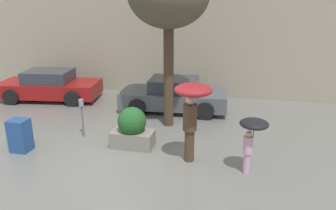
{
  "coord_description": "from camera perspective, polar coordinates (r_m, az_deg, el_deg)",
  "views": [
    {
      "loc": [
        2.88,
        -7.18,
        3.98
      ],
      "look_at": [
        0.87,
        1.6,
        1.05
      ],
      "focal_mm": 35.0,
      "sensor_mm": 36.0,
      "label": 1
    }
  ],
  "objects": [
    {
      "name": "planter_box",
      "position": [
        9.17,
        -6.25,
        -4.09
      ],
      "size": [
        1.18,
        0.79,
        1.16
      ],
      "color": "gray",
      "rests_on": "ground"
    },
    {
      "name": "building_facade",
      "position": [
        14.02,
        1.04,
        14.01
      ],
      "size": [
        18.0,
        0.3,
        6.0
      ],
      "color": "#9E937F",
      "rests_on": "ground"
    },
    {
      "name": "ground_plane",
      "position": [
        8.7,
        -8.05,
        -9.4
      ],
      "size": [
        40.0,
        40.0,
        0.0
      ],
      "primitive_type": "plane",
      "color": "slate"
    },
    {
      "name": "parked_car_near",
      "position": [
        12.14,
        1.06,
        1.68
      ],
      "size": [
        3.97,
        2.08,
        1.21
      ],
      "rotation": [
        0.0,
        0.0,
        1.64
      ],
      "color": "#4C5156",
      "rests_on": "ground"
    },
    {
      "name": "person_adult",
      "position": [
        7.92,
        4.2,
        0.2
      ],
      "size": [
        0.92,
        0.92,
        2.08
      ],
      "rotation": [
        0.0,
        0.0,
        -0.99
      ],
      "color": "#473323",
      "rests_on": "ground"
    },
    {
      "name": "parked_car_far",
      "position": [
        14.34,
        -19.89,
        3.15
      ],
      "size": [
        4.19,
        2.31,
        1.21
      ],
      "rotation": [
        0.0,
        0.0,
        1.71
      ],
      "color": "maroon",
      "rests_on": "ground"
    },
    {
      "name": "newspaper_box",
      "position": [
        9.78,
        -24.37,
        -4.84
      ],
      "size": [
        0.5,
        0.44,
        0.9
      ],
      "color": "navy",
      "rests_on": "ground"
    },
    {
      "name": "person_child",
      "position": [
        7.78,
        14.47,
        -4.47
      ],
      "size": [
        0.66,
        0.66,
        1.37
      ],
      "rotation": [
        0.0,
        0.0,
        0.14
      ],
      "color": "#D199B7",
      "rests_on": "ground"
    },
    {
      "name": "parking_meter",
      "position": [
        10.01,
        -14.8,
        -0.84
      ],
      "size": [
        0.14,
        0.14,
        1.17
      ],
      "color": "#595B60",
      "rests_on": "ground"
    }
  ]
}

